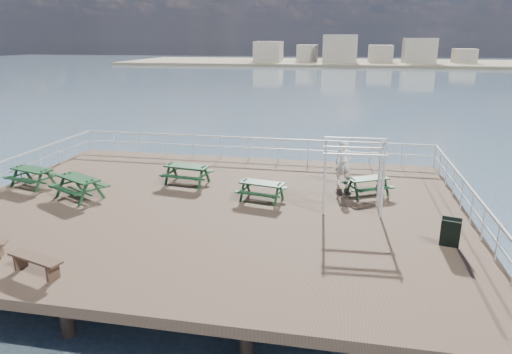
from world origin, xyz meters
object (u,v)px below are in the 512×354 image
object	(u,v)px
picnic_table_a	(32,174)
picnic_table_c	(368,182)
trellis_arbor	(353,179)
picnic_table_e	(262,187)
flat_bench_far	(36,261)
person	(344,163)
picnic_table_d	(79,183)
picnic_table_b	(187,170)

from	to	relation	value
picnic_table_a	picnic_table_c	xyz separation A→B (m)	(13.41, 1.59, -0.05)
trellis_arbor	picnic_table_e	bearing A→B (deg)	170.04
flat_bench_far	person	size ratio (longest dim) A/B	0.93
picnic_table_e	flat_bench_far	world-z (taller)	picnic_table_e
picnic_table_c	picnic_table_d	xyz separation A→B (m)	(-10.78, -2.45, 0.09)
person	trellis_arbor	bearing A→B (deg)	-92.20
picnic_table_c	trellis_arbor	size ratio (longest dim) A/B	0.77
picnic_table_b	picnic_table_a	bearing A→B (deg)	-157.34
picnic_table_b	picnic_table_e	size ratio (longest dim) A/B	1.08
picnic_table_a	trellis_arbor	distance (m)	12.79
picnic_table_a	picnic_table_b	size ratio (longest dim) A/B	1.03
picnic_table_b	person	bearing A→B (deg)	18.05
flat_bench_far	picnic_table_c	bearing A→B (deg)	59.90
picnic_table_b	trellis_arbor	xyz separation A→B (m)	(6.70, -1.79, 0.59)
picnic_table_b	trellis_arbor	distance (m)	6.96
picnic_table_c	picnic_table_e	distance (m)	4.16
picnic_table_b	picnic_table_c	bearing A→B (deg)	8.23
picnic_table_c	flat_bench_far	world-z (taller)	picnic_table_c
flat_bench_far	picnic_table_b	bearing A→B (deg)	97.86
picnic_table_b	picnic_table_d	bearing A→B (deg)	-136.66
picnic_table_d	trellis_arbor	world-z (taller)	trellis_arbor
picnic_table_c	picnic_table_b	bearing A→B (deg)	150.92
picnic_table_b	flat_bench_far	distance (m)	8.13
picnic_table_a	flat_bench_far	size ratio (longest dim) A/B	1.22
picnic_table_d	trellis_arbor	size ratio (longest dim) A/B	0.90
picnic_table_a	picnic_table_c	size ratio (longest dim) A/B	1.04
picnic_table_d	picnic_table_b	bearing A→B (deg)	62.86
picnic_table_c	picnic_table_d	world-z (taller)	picnic_table_d
picnic_table_e	trellis_arbor	world-z (taller)	trellis_arbor
picnic_table_c	picnic_table_d	size ratio (longest dim) A/B	0.85
picnic_table_a	picnic_table_b	distance (m)	6.28
picnic_table_c	flat_bench_far	distance (m)	11.77
picnic_table_c	flat_bench_far	size ratio (longest dim) A/B	1.18
flat_bench_far	person	distance (m)	11.92
picnic_table_b	picnic_table_c	distance (m)	7.33
trellis_arbor	person	world-z (taller)	trellis_arbor
picnic_table_a	picnic_table_e	distance (m)	9.50
picnic_table_b	picnic_table_e	world-z (taller)	picnic_table_b
picnic_table_a	person	bearing A→B (deg)	28.40
picnic_table_a	flat_bench_far	bearing A→B (deg)	-37.09
trellis_arbor	flat_bench_far	bearing A→B (deg)	-145.13
picnic_table_c	picnic_table_e	size ratio (longest dim) A/B	1.08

